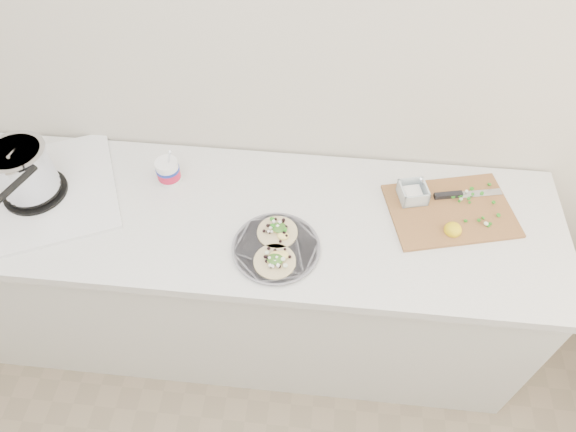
# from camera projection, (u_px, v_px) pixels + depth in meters

# --- Properties ---
(counter) EXTENTS (2.44, 0.66, 0.90)m
(counter) POSITION_uv_depth(u_px,v_px,m) (232.00, 276.00, 2.19)
(counter) COLOR silver
(counter) RESTS_ON ground
(stove) EXTENTS (0.72, 0.70, 0.27)m
(stove) POSITION_uv_depth(u_px,v_px,m) (28.00, 179.00, 1.81)
(stove) COLOR silver
(stove) RESTS_ON counter
(taco_plate) EXTENTS (0.30, 0.30, 0.04)m
(taco_plate) POSITION_uv_depth(u_px,v_px,m) (276.00, 246.00, 1.72)
(taco_plate) COLOR slate
(taco_plate) RESTS_ON counter
(tub) EXTENTS (0.09, 0.09, 0.20)m
(tub) POSITION_uv_depth(u_px,v_px,m) (168.00, 170.00, 1.88)
(tub) COLOR white
(tub) RESTS_ON counter
(cutboard) EXTENTS (0.49, 0.40, 0.07)m
(cutboard) POSITION_uv_depth(u_px,v_px,m) (448.00, 207.00, 1.83)
(cutboard) COLOR brown
(cutboard) RESTS_ON counter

